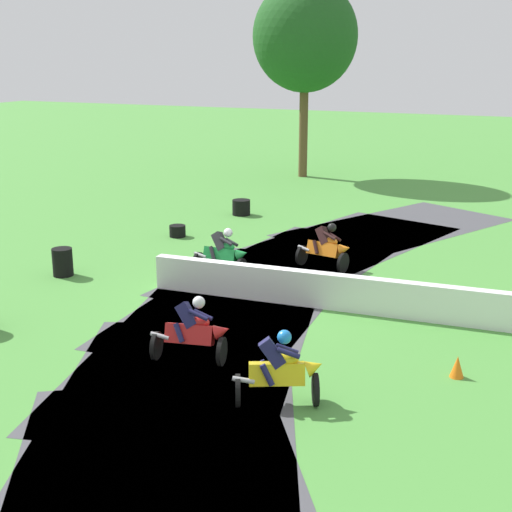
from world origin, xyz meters
The scene contains 12 objects.
ground_plane centered at (0.00, 0.00, 0.00)m, with size 120.00×120.00×0.00m, color #4C933D.
track_asphalt centered at (1.10, 0.06, 0.00)m, with size 9.77×28.15×0.01m.
safety_barrier centered at (5.66, 0.31, 0.45)m, with size 0.30×16.21×0.90m, color white.
motorcycle_lead_orange centered at (1.15, 3.38, 0.63)m, with size 1.72×1.03×1.43m.
motorcycle_chase_green centered at (-1.34, 1.58, 0.64)m, with size 1.70×0.87×1.43m.
motorcycle_trailing_red centered at (0.70, -3.94, 0.63)m, with size 1.67×1.05×1.42m.
motorcycle_fourth_yellow centered at (3.06, -5.00, 0.65)m, with size 1.65×1.28×1.43m.
tire_stack_near centered at (-4.16, 8.88, 0.30)m, with size 0.70×0.70×0.60m.
tire_stack_mid_a centered at (-4.74, 4.87, 0.20)m, with size 0.56×0.56×0.40m.
tire_stack_mid_b centered at (-5.50, -0.35, 0.40)m, with size 0.58×0.58×0.80m.
traffic_cone centered at (5.83, -2.61, 0.22)m, with size 0.28×0.28×0.44m, color orange.
tree_far_left centered at (-5.08, 18.37, 6.89)m, with size 5.15×5.15×9.62m.
Camera 1 is at (7.35, -15.88, 6.13)m, focal length 49.87 mm.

